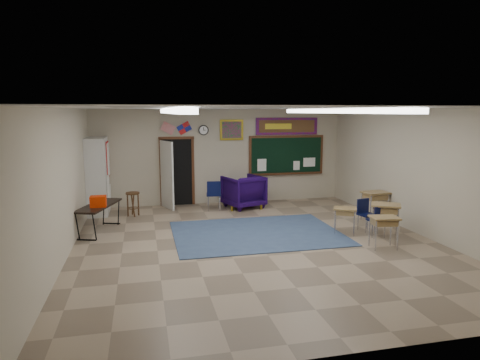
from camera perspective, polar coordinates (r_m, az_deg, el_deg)
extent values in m
plane|color=gray|center=(9.68, 2.35, -8.49)|extent=(9.00, 9.00, 0.00)
cube|color=#AEA68D|center=(13.70, -2.58, 3.13)|extent=(8.00, 0.04, 3.00)
cube|color=#AEA68D|center=(5.23, 15.63, -7.10)|extent=(8.00, 0.04, 3.00)
cube|color=#AEA68D|center=(9.15, -22.54, -0.58)|extent=(0.04, 9.00, 3.00)
cube|color=#AEA68D|center=(11.08, 22.78, 1.00)|extent=(0.04, 9.00, 3.00)
cube|color=white|center=(9.23, 2.47, 9.55)|extent=(8.00, 9.00, 0.04)
cube|color=#374C69|center=(10.47, 2.25, -7.07)|extent=(4.00, 3.00, 0.02)
cube|color=black|center=(13.56, -8.39, 1.07)|extent=(0.95, 0.04, 2.10)
cube|color=silver|center=(13.10, -9.74, 0.66)|extent=(0.35, 0.86, 2.05)
cube|color=#512B17|center=(14.23, 6.21, 3.31)|extent=(2.55, 0.05, 1.30)
cube|color=black|center=(14.21, 6.23, 3.31)|extent=(2.40, 0.03, 1.15)
cube|color=#512B17|center=(14.24, 6.24, 0.89)|extent=(2.40, 0.12, 0.04)
cube|color=#A90E10|center=(14.16, 6.27, 7.14)|extent=(2.10, 0.04, 0.55)
cube|color=brown|center=(14.15, 6.29, 7.14)|extent=(1.90, 0.03, 0.40)
cube|color=olive|center=(13.67, -1.13, 6.70)|extent=(0.75, 0.05, 0.65)
cube|color=#A51466|center=(13.66, -1.12, 6.70)|extent=(0.62, 0.03, 0.52)
cylinder|color=black|center=(13.51, -4.89, 6.64)|extent=(0.32, 0.05, 0.32)
cylinder|color=white|center=(13.50, -4.88, 6.64)|extent=(0.26, 0.02, 0.26)
cube|color=silver|center=(12.94, -18.45, 0.53)|extent=(0.55, 1.25, 2.20)
imported|color=#160537|center=(13.16, 0.47, -1.53)|extent=(1.35, 1.37, 0.99)
cube|color=olive|center=(10.60, 13.86, -3.72)|extent=(0.66, 0.60, 0.04)
cube|color=olive|center=(10.62, 13.84, -4.19)|extent=(0.57, 0.51, 0.11)
cube|color=olive|center=(12.05, 17.62, -1.62)|extent=(0.71, 0.57, 0.04)
cube|color=olive|center=(12.07, 17.59, -2.13)|extent=(0.62, 0.48, 0.13)
cube|color=olive|center=(9.71, 18.71, -4.78)|extent=(0.64, 0.51, 0.04)
cube|color=olive|center=(9.73, 18.68, -5.33)|extent=(0.55, 0.44, 0.12)
cube|color=olive|center=(10.58, 18.88, -3.17)|extent=(0.82, 0.76, 0.04)
cube|color=olive|center=(10.60, 18.85, -3.75)|extent=(0.70, 0.65, 0.13)
cube|color=black|center=(10.99, -18.33, -3.26)|extent=(1.04, 1.74, 0.05)
cube|color=red|center=(10.74, -18.38, -2.72)|extent=(0.37, 0.28, 0.26)
cylinder|color=#4C3417|center=(12.41, -14.13, -1.72)|extent=(0.38, 0.38, 0.05)
torus|color=#4C3417|center=(12.50, -14.05, -3.65)|extent=(0.32, 0.32, 0.02)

